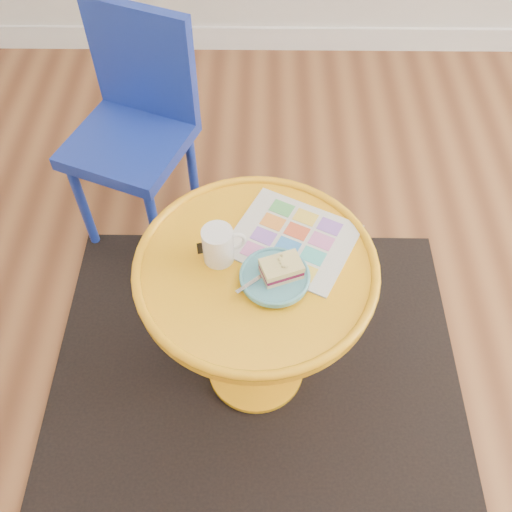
{
  "coord_description": "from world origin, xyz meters",
  "views": [
    {
      "loc": [
        -0.48,
        -0.63,
        1.7
      ],
      "look_at": [
        -0.49,
        0.19,
        0.61
      ],
      "focal_mm": 40.0,
      "sensor_mm": 36.0,
      "label": 1
    }
  ],
  "objects_px": {
    "side_table": "(256,301)",
    "newspaper": "(292,239)",
    "chair": "(136,120)",
    "plate": "(275,277)",
    "mug": "(219,244)"
  },
  "relations": [
    {
      "from": "chair",
      "to": "mug",
      "type": "bearing_deg",
      "value": -42.04
    },
    {
      "from": "side_table",
      "to": "newspaper",
      "type": "distance_m",
      "value": 0.2
    },
    {
      "from": "mug",
      "to": "chair",
      "type": "bearing_deg",
      "value": 102.94
    },
    {
      "from": "side_table",
      "to": "plate",
      "type": "height_order",
      "value": "plate"
    },
    {
      "from": "chair",
      "to": "mug",
      "type": "xyz_separation_m",
      "value": [
        0.32,
        -0.64,
        0.15
      ]
    },
    {
      "from": "side_table",
      "to": "chair",
      "type": "distance_m",
      "value": 0.78
    },
    {
      "from": "mug",
      "to": "plate",
      "type": "bearing_deg",
      "value": -40.65
    },
    {
      "from": "side_table",
      "to": "plate",
      "type": "distance_m",
      "value": 0.19
    },
    {
      "from": "side_table",
      "to": "mug",
      "type": "xyz_separation_m",
      "value": [
        -0.09,
        0.02,
        0.21
      ]
    },
    {
      "from": "plate",
      "to": "newspaper",
      "type": "bearing_deg",
      "value": 70.02
    },
    {
      "from": "chair",
      "to": "plate",
      "type": "xyz_separation_m",
      "value": [
        0.45,
        -0.71,
        0.12
      ]
    },
    {
      "from": "chair",
      "to": "newspaper",
      "type": "bearing_deg",
      "value": -27.86
    },
    {
      "from": "newspaper",
      "to": "chair",
      "type": "bearing_deg",
      "value": 157.14
    },
    {
      "from": "chair",
      "to": "plate",
      "type": "relative_size",
      "value": 4.9
    },
    {
      "from": "side_table",
      "to": "mug",
      "type": "bearing_deg",
      "value": 164.6
    }
  ]
}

